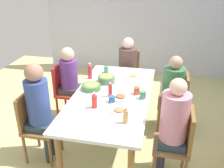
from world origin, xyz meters
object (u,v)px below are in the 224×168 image
object	(u,v)px
person_4	(127,64)
cup_1	(106,70)
chair_2	(65,88)
bottle_0	(94,100)
chair_4	(128,72)
person_0	(173,122)
cup_0	(112,99)
person_1	(39,105)
person_2	(70,77)
bottle_3	(110,90)
person_3	(172,87)
bowl_1	(106,79)
cup_2	(143,95)
plate_1	(119,111)
bowl_0	(91,86)
plate_0	(121,97)
dining_table	(112,99)
chair_3	(177,99)
chair_1	(35,123)
bottle_2	(90,71)
chair_0	(179,141)
bottle_1	(126,116)
cup_3	(137,91)
plate_2	(134,76)

from	to	relation	value
person_4	cup_1	bearing A→B (deg)	-23.65
chair_2	bottle_0	size ratio (longest dim) A/B	4.49
chair_4	chair_2	bearing A→B (deg)	-44.77
person_0	cup_0	distance (m)	0.80
person_1	person_2	size ratio (longest dim) A/B	1.09
bottle_0	bottle_3	xyz separation A→B (m)	(-0.32, 0.12, -0.00)
person_3	bowl_1	bearing A→B (deg)	-81.50
cup_1	cup_2	bearing A→B (deg)	41.11
plate_1	bowl_0	world-z (taller)	bowl_0
person_4	bottle_0	bearing A→B (deg)	-4.48
plate_0	person_4	bearing A→B (deg)	-174.62
bottle_0	chair_2	bearing A→B (deg)	-139.75
person_4	bottle_0	xyz separation A→B (m)	(1.67, -0.13, 0.13)
plate_1	bottle_3	bearing A→B (deg)	-152.74
cup_2	cup_1	bearing A→B (deg)	-138.89
bottle_0	cup_2	bearing A→B (deg)	123.07
dining_table	cup_0	world-z (taller)	cup_0
person_3	bottle_3	size ratio (longest dim) A/B	6.08
person_2	cup_0	distance (m)	1.09
chair_3	cup_2	size ratio (longest dim) A/B	7.72
chair_1	bottle_0	bearing A→B (deg)	99.62
person_2	bottle_2	size ratio (longest dim) A/B	4.94
person_0	person_4	xyz separation A→B (m)	(-1.80, -0.79, -0.04)
chair_0	person_1	bearing A→B (deg)	-90.00
bottle_0	dining_table	bearing A→B (deg)	160.81
person_3	chair_4	size ratio (longest dim) A/B	1.30
bowl_0	bottle_3	distance (m)	0.33
cup_0	bottle_3	xyz separation A→B (m)	(-0.15, -0.05, 0.05)
chair_1	person_1	xyz separation A→B (m)	(0.00, 0.09, 0.26)
person_4	bottle_1	size ratio (longest dim) A/B	6.13
bottle_1	cup_3	bearing A→B (deg)	177.57
plate_1	bottle_2	distance (m)	1.05
chair_4	person_0	bearing A→B (deg)	22.60
chair_0	bowl_1	bearing A→B (deg)	-129.80
plate_0	cup_0	world-z (taller)	cup_0
chair_4	bottle_3	world-z (taller)	bottle_3
chair_0	bowl_0	xyz separation A→B (m)	(-0.59, -1.19, 0.29)
plate_2	cup_3	size ratio (longest dim) A/B	1.77
person_3	bowl_1	xyz separation A→B (m)	(0.14, -0.95, 0.11)
bowl_0	cup_3	size ratio (longest dim) A/B	2.26
chair_3	cup_3	distance (m)	0.76
person_3	plate_1	size ratio (longest dim) A/B	5.36
person_3	bottle_0	bearing A→B (deg)	-46.16
bowl_0	cup_1	size ratio (longest dim) A/B	2.44
person_0	person_2	bearing A→B (deg)	-122.66
cup_0	bottle_1	bearing A→B (deg)	29.92
dining_table	bowl_1	xyz separation A→B (m)	(-0.36, -0.16, 0.13)
person_1	bottle_1	xyz separation A→B (m)	(0.12, 1.07, 0.07)
person_2	person_0	bearing A→B (deg)	57.34
person_1	bowl_1	xyz separation A→B (m)	(-0.86, 0.62, 0.04)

